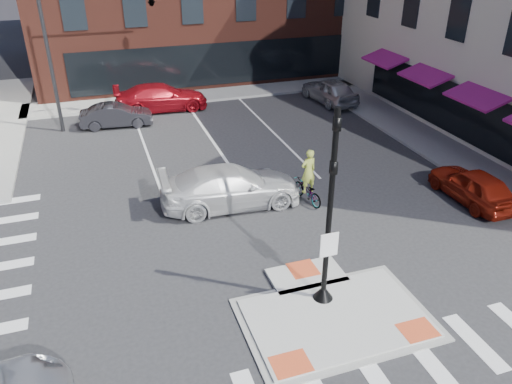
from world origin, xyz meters
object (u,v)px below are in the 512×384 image
object	(u,v)px
red_sedan	(473,186)
bg_car_dark	(116,115)
cyclist	(308,185)
bg_car_red	(161,97)
white_pickup	(231,187)
bg_car_silver	(330,90)

from	to	relation	value
red_sedan	bg_car_dark	xyz separation A→B (m)	(-13.07, 13.66, -0.05)
cyclist	bg_car_red	bearing A→B (deg)	-85.46
bg_car_dark	white_pickup	bearing A→B (deg)	-156.52
bg_car_silver	bg_car_red	distance (m)	10.66
white_pickup	bg_car_red	world-z (taller)	white_pickup
white_pickup	bg_car_red	bearing A→B (deg)	6.17
white_pickup	cyclist	distance (m)	3.12
bg_car_dark	bg_car_silver	size ratio (longest dim) A/B	0.85
white_pickup	bg_car_dark	bearing A→B (deg)	21.37
bg_car_silver	red_sedan	bearing A→B (deg)	82.69
white_pickup	bg_car_silver	size ratio (longest dim) A/B	1.21
bg_car_red	red_sedan	bearing A→B (deg)	-144.84
bg_car_red	bg_car_dark	bearing A→B (deg)	127.92
red_sedan	bg_car_silver	bearing A→B (deg)	-91.88
white_pickup	bg_car_silver	bearing A→B (deg)	-38.76
bg_car_dark	bg_car_red	xyz separation A→B (m)	(2.88, 2.07, 0.16)
red_sedan	cyclist	world-z (taller)	cyclist
white_pickup	bg_car_silver	distance (m)	14.66
cyclist	bg_car_dark	bearing A→B (deg)	-71.02
white_pickup	cyclist	size ratio (longest dim) A/B	2.45
bg_car_dark	cyclist	bearing A→B (deg)	-145.11
bg_car_silver	white_pickup	bearing A→B (deg)	42.21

